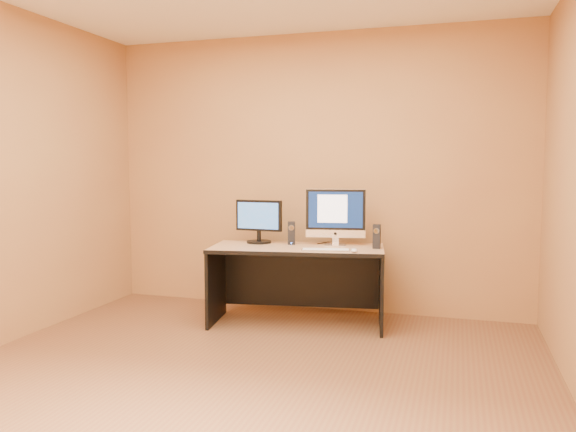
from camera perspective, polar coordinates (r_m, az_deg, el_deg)
The scene contains 11 objects.
floor at distance 3.69m, azimuth -5.47°, elevation -16.72°, with size 4.00×4.00×0.00m, color brown.
walls at distance 3.43m, azimuth -5.66°, elevation 3.88°, with size 4.00×4.00×2.60m, color #A67743, non-canonical shape.
desk at distance 4.87m, azimuth 0.91°, elevation -7.10°, with size 1.47×0.64×0.68m, color tan, non-canonical shape.
imac at distance 4.86m, azimuth 4.84°, elevation -0.07°, with size 0.52×0.19×0.50m, color silver, non-canonical shape.
second_monitor at distance 5.02m, azimuth -2.98°, elevation -0.57°, with size 0.44×0.22×0.38m, color black, non-canonical shape.
speaker_left at distance 4.94m, azimuth 0.35°, elevation -1.74°, with size 0.06×0.07×0.20m, color black, non-canonical shape.
speaker_right at distance 4.76m, azimuth 9.00°, elevation -2.06°, with size 0.06×0.07×0.20m, color black, non-canonical shape.
keyboard at distance 4.59m, azimuth 3.85°, elevation -3.45°, with size 0.39×0.11×0.02m, color #BDBCC1.
mouse at distance 4.54m, azimuth 6.74°, elevation -3.47°, with size 0.05×0.09×0.03m, color silver.
cable_a at distance 5.00m, azimuth 5.20°, elevation -2.79°, with size 0.01×0.01×0.20m, color black.
cable_b at distance 5.03m, azimuth 3.60°, elevation -2.73°, with size 0.01×0.01×0.16m, color black.
Camera 1 is at (1.31, -3.16, 1.38)m, focal length 35.00 mm.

